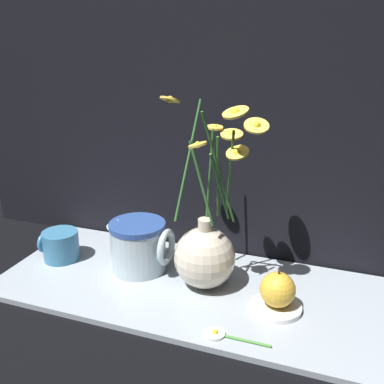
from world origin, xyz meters
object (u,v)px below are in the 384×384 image
vase_with_flowers (205,252)px  orange_fruit (278,290)px  ceramic_pitcher (139,244)px  yellow_mug (60,245)px

vase_with_flowers → orange_fruit: size_ratio=5.13×
vase_with_flowers → ceramic_pitcher: vase_with_flowers is taller
orange_fruit → yellow_mug: bearing=176.3°
yellow_mug → ceramic_pitcher: 0.20m
vase_with_flowers → ceramic_pitcher: 0.16m
ceramic_pitcher → orange_fruit: (0.32, -0.05, -0.02)m
yellow_mug → orange_fruit: 0.52m
ceramic_pitcher → orange_fruit: size_ratio=1.97×
yellow_mug → orange_fruit: orange_fruit is taller
vase_with_flowers → ceramic_pitcher: (-0.16, 0.01, -0.01)m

